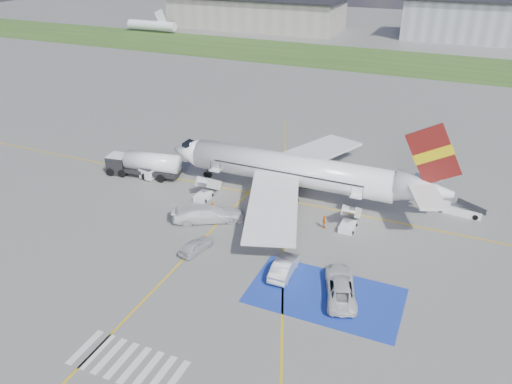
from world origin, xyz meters
TOP-DOWN VIEW (x-y plane):
  - ground at (0.00, 0.00)m, footprint 400.00×400.00m
  - grass_strip at (0.00, 95.00)m, footprint 400.00×30.00m
  - taxiway_line_main at (0.00, 12.00)m, footprint 120.00×0.20m
  - taxiway_line_cross at (-5.00, -10.00)m, footprint 0.20×60.00m
  - taxiway_line_diag at (0.00, 12.00)m, footprint 20.71×56.45m
  - staging_box at (10.00, -4.00)m, footprint 14.00×8.00m
  - crosswalk at (-1.80, -18.00)m, footprint 9.00×4.00m
  - terminal_west at (-55.00, 130.00)m, footprint 60.00×22.00m
  - terminal_centre at (20.00, 135.00)m, footprint 48.00×18.00m
  - airliner at (1.51, 14.00)m, footprint 36.81×32.95m
  - airstairs_fwd at (-9.50, 8.70)m, footprint 1.90×5.20m
  - airstairs_aft at (9.00, 8.70)m, footprint 1.90×5.20m
  - fuel_tanker at (-20.14, 11.01)m, footprint 10.55×4.19m
  - gpu_cart at (-19.23, 10.25)m, footprint 2.13×1.55m
  - belt_loader at (20.35, 17.23)m, footprint 5.73×2.46m
  - car_silver_a at (-4.49, -2.40)m, footprint 2.56×4.45m
  - car_silver_b at (5.35, -2.39)m, footprint 1.91×5.15m
  - van_white_a at (11.17, -3.18)m, footprint 4.25×6.19m
  - van_white_b at (-6.34, 3.69)m, footprint 6.64×5.21m
  - crew_fwd at (-6.60, 5.30)m, footprint 0.67×0.52m
  - crew_nose at (-17.95, 13.04)m, footprint 1.19×1.16m
  - crew_aft at (6.46, 7.50)m, footprint 0.63×0.98m

SIDE VIEW (x-z plane):
  - ground at x=0.00m, z-range 0.00..0.00m
  - grass_strip at x=0.00m, z-range 0.00..0.01m
  - taxiway_line_main at x=0.00m, z-range 0.00..0.01m
  - taxiway_line_cross at x=-5.00m, z-range 0.00..0.01m
  - taxiway_line_diag at x=0.00m, z-range 0.00..0.01m
  - staging_box at x=10.00m, z-range 0.00..0.01m
  - crosswalk at x=-1.80m, z-range 0.00..0.01m
  - belt_loader at x=20.35m, z-range -0.42..1.26m
  - airstairs_fwd at x=-9.50m, z-range -1.18..2.42m
  - airstairs_aft at x=9.00m, z-range -1.18..2.42m
  - car_silver_a at x=-4.49m, z-range 0.00..1.43m
  - gpu_cart at x=-19.23m, z-range -0.08..1.55m
  - crew_aft at x=6.46m, z-range 0.00..1.56m
  - crew_fwd at x=-6.60m, z-range 0.00..1.62m
  - car_silver_b at x=5.35m, z-range 0.00..1.68m
  - crew_nose at x=-17.95m, z-range 0.00..1.94m
  - van_white_a at x=11.17m, z-range 0.00..2.12m
  - van_white_b at x=-6.34m, z-range 0.00..2.43m
  - fuel_tanker at x=-20.14m, z-range -0.28..3.23m
  - airliner at x=1.51m, z-range -2.57..9.35m
  - terminal_west at x=-55.00m, z-range 0.00..10.00m
  - terminal_centre at x=20.00m, z-range 0.00..12.00m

